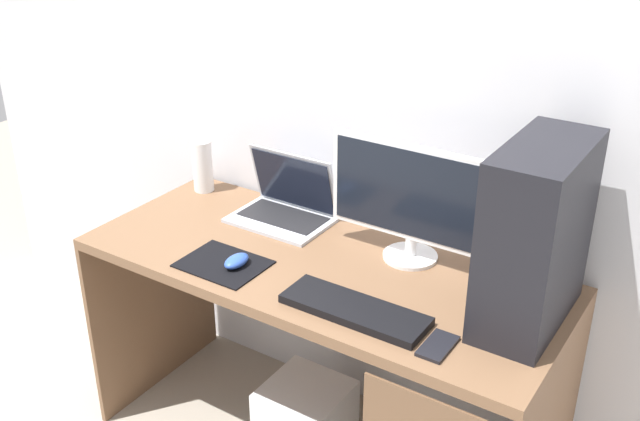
# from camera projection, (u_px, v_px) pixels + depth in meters

# --- Properties ---
(wall_back) EXTENTS (4.00, 0.05, 2.60)m
(wall_back) POSITION_uv_depth(u_px,v_px,m) (383.00, 68.00, 2.36)
(wall_back) COLOR silver
(wall_back) RESTS_ON ground_plane
(desk) EXTENTS (1.53, 0.63, 0.77)m
(desk) POSITION_uv_depth(u_px,v_px,m) (323.00, 307.00, 2.38)
(desk) COLOR brown
(desk) RESTS_ON ground_plane
(pc_tower) EXTENTS (0.19, 0.41, 0.50)m
(pc_tower) POSITION_uv_depth(u_px,v_px,m) (536.00, 236.00, 1.95)
(pc_tower) COLOR black
(pc_tower) RESTS_ON desk
(monitor) EXTENTS (0.55, 0.17, 0.38)m
(monitor) POSITION_uv_depth(u_px,v_px,m) (412.00, 201.00, 2.26)
(monitor) COLOR white
(monitor) RESTS_ON desk
(laptop) EXTENTS (0.33, 0.23, 0.23)m
(laptop) POSITION_uv_depth(u_px,v_px,m) (285.00, 206.00, 2.58)
(laptop) COLOR #B7BCC6
(laptop) RESTS_ON desk
(speaker) EXTENTS (0.07, 0.07, 0.20)m
(speaker) POSITION_uv_depth(u_px,v_px,m) (203.00, 166.00, 2.78)
(speaker) COLOR white
(speaker) RESTS_ON desk
(keyboard) EXTENTS (0.42, 0.14, 0.02)m
(keyboard) POSITION_uv_depth(u_px,v_px,m) (355.00, 310.00, 2.07)
(keyboard) COLOR black
(keyboard) RESTS_ON desk
(mousepad) EXTENTS (0.26, 0.20, 0.00)m
(mousepad) POSITION_uv_depth(u_px,v_px,m) (223.00, 264.00, 2.32)
(mousepad) COLOR black
(mousepad) RESTS_ON desk
(mouse_left) EXTENTS (0.06, 0.10, 0.03)m
(mouse_left) POSITION_uv_depth(u_px,v_px,m) (237.00, 261.00, 2.29)
(mouse_left) COLOR #2D51B2
(mouse_left) RESTS_ON mousepad
(cell_phone) EXTENTS (0.07, 0.13, 0.01)m
(cell_phone) POSITION_uv_depth(u_px,v_px,m) (438.00, 346.00, 1.93)
(cell_phone) COLOR black
(cell_phone) RESTS_ON desk
(subwoofer) EXTENTS (0.27, 0.27, 0.27)m
(subwoofer) POSITION_uv_depth(u_px,v_px,m) (306.00, 419.00, 2.61)
(subwoofer) COLOR white
(subwoofer) RESTS_ON ground_plane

